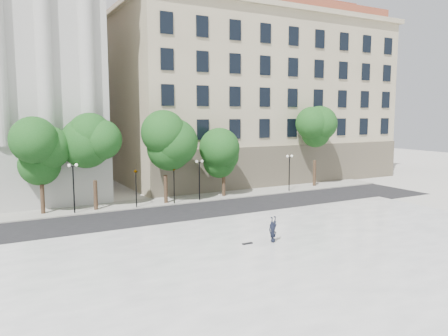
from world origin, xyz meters
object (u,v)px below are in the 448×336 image
at_px(person_lying, 273,239).
at_px(skateboard, 247,243).
at_px(traffic_light_east, 174,166).
at_px(traffic_light_west, 136,170).

bearing_deg(person_lying, skateboard, 156.48).
relative_size(traffic_light_east, skateboard, 5.94).
bearing_deg(person_lying, traffic_light_west, 96.20).
xyz_separation_m(person_lying, skateboard, (-1.66, 0.46, -0.20)).
xyz_separation_m(traffic_light_west, skateboard, (2.42, -15.77, -3.13)).
relative_size(traffic_light_east, person_lying, 2.51).
height_order(traffic_light_west, skateboard, traffic_light_west).
distance_m(person_lying, skateboard, 1.73).
relative_size(traffic_light_west, traffic_light_east, 0.97).
bearing_deg(skateboard, person_lying, -14.48).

